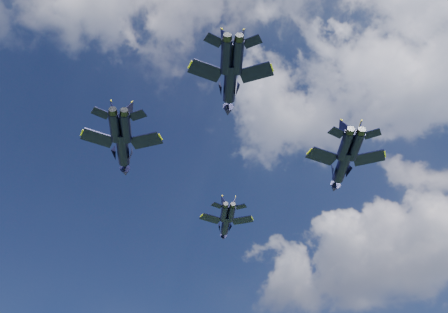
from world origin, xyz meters
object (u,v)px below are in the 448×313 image
jet_lead (225,225)px  jet_left (123,150)px  jet_slot (230,85)px  jet_right (342,167)px

jet_lead → jet_left: 26.93m
jet_left → jet_slot: jet_left is taller
jet_right → jet_slot: 28.16m
jet_lead → jet_left: bearing=-136.5°
jet_slot → jet_lead: bearing=88.2°
jet_left → jet_right: jet_left is taller
jet_lead → jet_slot: size_ratio=0.87×
jet_lead → jet_left: (-4.48, -26.47, 2.11)m
jet_lead → jet_right: size_ratio=0.76×
jet_left → jet_right: bearing=0.2°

